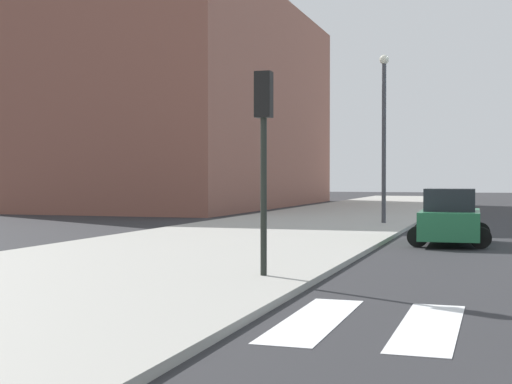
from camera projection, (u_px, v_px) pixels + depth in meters
name	position (u px, v px, depth m)	size (l,w,h in m)	color
sidewalk_kerb_west	(263.00, 234.00, 28.96)	(10.00, 120.00, 0.15)	#9E9B93
low_rise_brick_west	(189.00, 106.00, 59.48)	(16.00, 32.00, 16.05)	brown
car_green_third	(450.00, 218.00, 25.33)	(2.75, 4.34, 1.91)	#236B42
traffic_light_far_corner	(264.00, 132.00, 16.17)	(0.36, 0.41, 4.43)	black
street_lamp	(384.00, 125.00, 34.90)	(0.44, 0.44, 7.88)	#38383D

